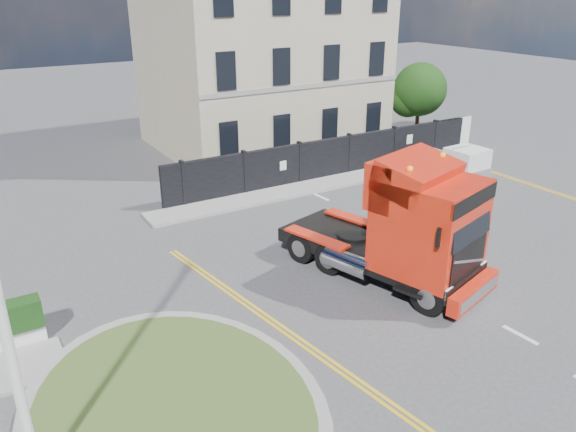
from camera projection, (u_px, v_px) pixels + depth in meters
ground at (342, 279)px, 18.68m from camera, size 120.00×120.00×0.00m
traffic_island at (174, 407)px, 12.93m from camera, size 6.80×6.80×0.17m
hoarding_fence at (342, 156)px, 28.55m from camera, size 18.80×0.25×2.00m
georgian_building at (260, 46)px, 32.38m from camera, size 12.30×10.30×12.80m
tree at (417, 92)px, 33.95m from camera, size 3.20×3.20×4.80m
pavement_far at (343, 180)px, 27.93m from camera, size 20.00×1.60×0.12m
truck at (409, 230)px, 17.75m from camera, size 4.45×7.49×4.22m
flatbed_pickup at (458, 162)px, 27.64m from camera, size 1.92×4.36×1.79m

